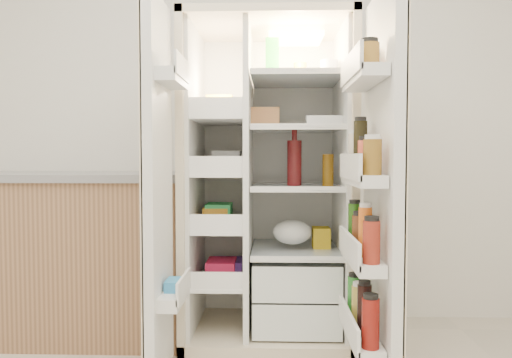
{
  "coord_description": "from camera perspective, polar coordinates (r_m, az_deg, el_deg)",
  "views": [
    {
      "loc": [
        0.18,
        -1.15,
        1.05
      ],
      "look_at": [
        0.11,
        1.25,
        0.94
      ],
      "focal_mm": 34.0,
      "sensor_mm": 36.0,
      "label": 1
    }
  ],
  "objects": [
    {
      "name": "wall_back",
      "position": [
        3.17,
        -1.53,
        8.13
      ],
      "size": [
        4.0,
        0.02,
        2.7
      ],
      "primitive_type": "cube",
      "color": "white",
      "rests_on": "floor"
    },
    {
      "name": "refrigerator",
      "position": [
        2.82,
        1.75,
        -3.55
      ],
      "size": [
        0.92,
        0.7,
        1.8
      ],
      "color": "beige",
      "rests_on": "floor"
    },
    {
      "name": "freezer_door",
      "position": [
        2.26,
        -11.4,
        -1.35
      ],
      "size": [
        0.15,
        0.4,
        1.72
      ],
      "color": "white",
      "rests_on": "floor"
    },
    {
      "name": "fridge_door",
      "position": [
        2.17,
        14.15,
        -2.01
      ],
      "size": [
        0.17,
        0.58,
        1.72
      ],
      "color": "white",
      "rests_on": "floor"
    },
    {
      "name": "kitchen_counter",
      "position": [
        3.08,
        -20.03,
        -8.15
      ],
      "size": [
        1.31,
        0.7,
        0.95
      ],
      "color": "#996F4C",
      "rests_on": "floor"
    }
  ]
}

